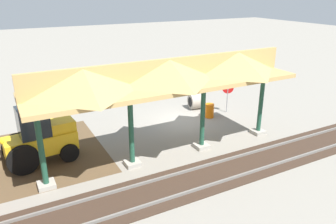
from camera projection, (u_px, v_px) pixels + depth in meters
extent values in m
plane|color=gray|center=(182.00, 120.00, 20.75)|extent=(120.00, 120.00, 0.00)
cube|color=brown|center=(18.00, 159.00, 15.96)|extent=(8.19, 7.00, 0.01)
cube|color=#9E998E|center=(258.00, 132.00, 18.83)|extent=(0.70, 0.70, 0.20)
cylinder|color=#1E4C38|center=(261.00, 104.00, 18.23)|extent=(0.24, 0.24, 3.60)
cube|color=#9E998E|center=(201.00, 146.00, 17.13)|extent=(0.70, 0.70, 0.20)
cylinder|color=#1E4C38|center=(203.00, 116.00, 16.53)|extent=(0.24, 0.24, 3.60)
cube|color=#9E998E|center=(133.00, 163.00, 15.42)|extent=(0.70, 0.70, 0.20)
cylinder|color=#1E4C38|center=(131.00, 130.00, 14.83)|extent=(0.24, 0.24, 3.60)
cube|color=#9E998E|center=(47.00, 185.00, 13.72)|extent=(0.70, 0.70, 0.20)
cylinder|color=#1E4C38|center=(41.00, 149.00, 13.12)|extent=(0.24, 0.24, 3.60)
cube|color=tan|center=(169.00, 84.00, 15.01)|extent=(12.84, 3.20, 0.20)
cube|color=tan|center=(169.00, 70.00, 14.78)|extent=(12.84, 0.20, 1.10)
pyramid|color=tan|center=(237.00, 62.00, 16.48)|extent=(3.49, 3.20, 1.10)
pyramid|color=tan|center=(169.00, 70.00, 14.78)|extent=(3.49, 3.20, 1.10)
pyramid|color=tan|center=(83.00, 81.00, 13.08)|extent=(3.49, 3.20, 1.10)
cube|color=slate|center=(239.00, 156.00, 16.11)|extent=(60.00, 0.08, 0.15)
cube|color=slate|center=(259.00, 170.00, 14.92)|extent=(60.00, 0.08, 0.15)
cube|color=#38281E|center=(248.00, 164.00, 15.53)|extent=(60.00, 2.58, 0.03)
cylinder|color=gray|center=(227.00, 99.00, 21.81)|extent=(0.06, 0.06, 1.89)
cylinder|color=red|center=(228.00, 88.00, 21.54)|extent=(0.66, 0.42, 0.76)
cube|color=yellow|center=(41.00, 143.00, 15.45)|extent=(3.30, 1.58, 0.90)
cube|color=#1E262D|center=(33.00, 122.00, 14.95)|extent=(1.40, 1.28, 1.40)
cube|color=yellow|center=(61.00, 125.00, 15.73)|extent=(1.24, 1.19, 0.50)
cylinder|color=black|center=(17.00, 148.00, 15.62)|extent=(1.42, 0.42, 1.40)
cylinder|color=black|center=(23.00, 160.00, 14.50)|extent=(1.42, 0.42, 1.40)
cylinder|color=black|center=(61.00, 143.00, 16.70)|extent=(0.92, 0.38, 0.90)
cylinder|color=black|center=(69.00, 153.00, 15.68)|extent=(0.92, 0.38, 0.90)
cylinder|color=#9E9384|center=(197.00, 101.00, 22.64)|extent=(1.13, 1.19, 1.04)
cylinder|color=black|center=(190.00, 102.00, 22.50)|extent=(0.13, 0.67, 0.68)
cylinder|color=orange|center=(210.00, 111.00, 21.09)|extent=(0.56, 0.56, 0.90)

